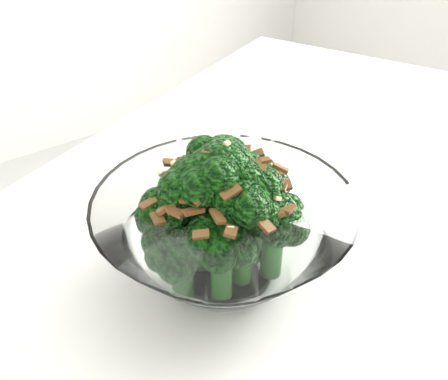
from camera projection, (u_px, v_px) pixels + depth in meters
table at (324, 294)px, 0.58m from camera, size 1.41×1.19×0.75m
broccoli_dish at (223, 228)px, 0.48m from camera, size 0.25×0.25×0.16m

